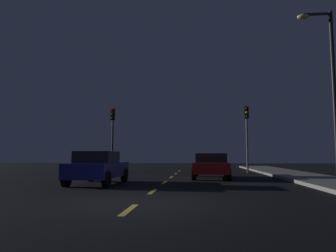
% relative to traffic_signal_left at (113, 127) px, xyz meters
% --- Properties ---
extents(ground_plane, '(80.00, 80.00, 0.00)m').
position_rel_traffic_signal_left_xyz_m(ground_plane, '(5.07, -8.58, -3.46)').
color(ground_plane, black).
extents(sidewalk_curb_right, '(3.00, 40.00, 0.15)m').
position_rel_traffic_signal_left_xyz_m(sidewalk_curb_right, '(12.57, -8.58, -3.39)').
color(sidewalk_curb_right, gray).
rests_on(sidewalk_curb_right, ground_plane).
extents(lane_stripe_nearest, '(0.16, 1.60, 0.01)m').
position_rel_traffic_signal_left_xyz_m(lane_stripe_nearest, '(5.07, -16.78, -3.46)').
color(lane_stripe_nearest, '#EACC4C').
rests_on(lane_stripe_nearest, ground_plane).
extents(lane_stripe_second, '(0.16, 1.60, 0.01)m').
position_rel_traffic_signal_left_xyz_m(lane_stripe_second, '(5.07, -12.98, -3.46)').
color(lane_stripe_second, '#EACC4C').
rests_on(lane_stripe_second, ground_plane).
extents(lane_stripe_third, '(0.16, 1.60, 0.01)m').
position_rel_traffic_signal_left_xyz_m(lane_stripe_third, '(5.07, -9.18, -3.46)').
color(lane_stripe_third, '#EACC4C').
rests_on(lane_stripe_third, ground_plane).
extents(lane_stripe_fourth, '(0.16, 1.60, 0.01)m').
position_rel_traffic_signal_left_xyz_m(lane_stripe_fourth, '(5.07, -5.38, -3.46)').
color(lane_stripe_fourth, '#EACC4C').
rests_on(lane_stripe_fourth, ground_plane).
extents(lane_stripe_fifth, '(0.16, 1.60, 0.01)m').
position_rel_traffic_signal_left_xyz_m(lane_stripe_fifth, '(5.07, -1.58, -3.46)').
color(lane_stripe_fifth, '#EACC4C').
rests_on(lane_stripe_fifth, ground_plane).
extents(lane_stripe_sixth, '(0.16, 1.60, 0.01)m').
position_rel_traffic_signal_left_xyz_m(lane_stripe_sixth, '(5.07, 2.22, -3.46)').
color(lane_stripe_sixth, '#EACC4C').
rests_on(lane_stripe_sixth, ground_plane).
extents(traffic_signal_left, '(0.32, 0.38, 4.94)m').
position_rel_traffic_signal_left_xyz_m(traffic_signal_left, '(0.00, 0.00, 0.00)').
color(traffic_signal_left, black).
rests_on(traffic_signal_left, ground_plane).
extents(traffic_signal_right, '(0.32, 0.38, 4.94)m').
position_rel_traffic_signal_left_xyz_m(traffic_signal_right, '(10.29, 0.00, 0.00)').
color(traffic_signal_right, '#4C4C51').
rests_on(traffic_signal_right, ground_plane).
extents(car_stopped_ahead, '(2.12, 4.34, 1.38)m').
position_rel_traffic_signal_left_xyz_m(car_stopped_ahead, '(7.38, -6.21, -2.74)').
color(car_stopped_ahead, '#B21919').
rests_on(car_stopped_ahead, ground_plane).
extents(car_adjacent_lane, '(1.95, 3.97, 1.45)m').
position_rel_traffic_signal_left_xyz_m(car_adjacent_lane, '(2.25, -10.40, -2.72)').
color(car_adjacent_lane, navy).
rests_on(car_adjacent_lane, ground_plane).
extents(street_lamp_right, '(1.60, 0.36, 7.97)m').
position_rel_traffic_signal_left_xyz_m(street_lamp_right, '(12.66, -9.22, 1.25)').
color(street_lamp_right, black).
rests_on(street_lamp_right, ground_plane).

